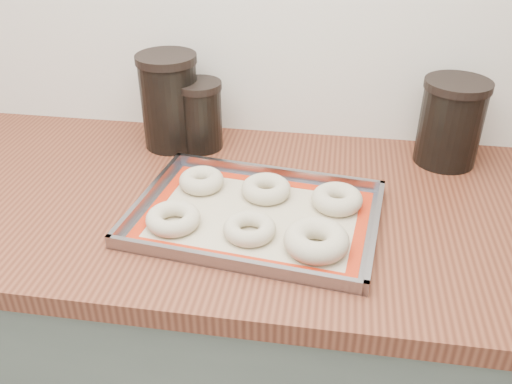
% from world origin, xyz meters
% --- Properties ---
extents(cabinet, '(3.00, 0.65, 0.86)m').
position_xyz_m(cabinet, '(0.00, 1.68, 0.43)').
color(cabinet, '#5F685C').
rests_on(cabinet, floor).
extents(countertop, '(3.06, 0.68, 0.04)m').
position_xyz_m(countertop, '(0.00, 1.68, 0.88)').
color(countertop, brown).
rests_on(countertop, cabinet).
extents(baking_tray, '(0.50, 0.38, 0.03)m').
position_xyz_m(baking_tray, '(0.01, 1.61, 0.91)').
color(baking_tray, gray).
rests_on(baking_tray, countertop).
extents(baking_mat, '(0.45, 0.34, 0.00)m').
position_xyz_m(baking_mat, '(0.01, 1.61, 0.90)').
color(baking_mat, '#C6B793').
rests_on(baking_mat, baking_tray).
extents(bagel_front_left, '(0.14, 0.14, 0.03)m').
position_xyz_m(bagel_front_left, '(-0.14, 1.55, 0.92)').
color(bagel_front_left, beige).
rests_on(bagel_front_left, baking_mat).
extents(bagel_front_mid, '(0.12, 0.12, 0.03)m').
position_xyz_m(bagel_front_mid, '(0.00, 1.54, 0.92)').
color(bagel_front_mid, beige).
rests_on(bagel_front_mid, baking_mat).
extents(bagel_front_right, '(0.13, 0.13, 0.04)m').
position_xyz_m(bagel_front_right, '(0.13, 1.52, 0.92)').
color(bagel_front_right, beige).
rests_on(bagel_front_right, baking_mat).
extents(bagel_back_left, '(0.11, 0.11, 0.03)m').
position_xyz_m(bagel_back_left, '(-0.12, 1.69, 0.92)').
color(bagel_back_left, beige).
rests_on(bagel_back_left, baking_mat).
extents(bagel_back_mid, '(0.11, 0.11, 0.03)m').
position_xyz_m(bagel_back_mid, '(0.01, 1.68, 0.92)').
color(bagel_back_mid, beige).
rests_on(bagel_back_mid, baking_mat).
extents(bagel_back_right, '(0.12, 0.12, 0.04)m').
position_xyz_m(bagel_back_right, '(0.16, 1.66, 0.92)').
color(bagel_back_right, beige).
rests_on(bagel_back_right, baking_mat).
extents(canister_left, '(0.14, 0.14, 0.22)m').
position_xyz_m(canister_left, '(-0.24, 1.89, 1.01)').
color(canister_left, black).
rests_on(canister_left, countertop).
extents(canister_mid, '(0.11, 0.11, 0.16)m').
position_xyz_m(canister_mid, '(-0.17, 1.89, 0.98)').
color(canister_mid, black).
rests_on(canister_mid, countertop).
extents(canister_right, '(0.14, 0.14, 0.19)m').
position_xyz_m(canister_right, '(0.39, 1.90, 1.00)').
color(canister_right, black).
rests_on(canister_right, countertop).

